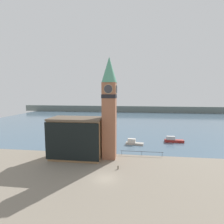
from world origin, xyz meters
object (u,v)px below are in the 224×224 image
at_px(clock_tower, 109,105).
at_px(boat_near, 134,142).
at_px(boat_far, 173,140).
at_px(mooring_bollard_near, 118,167).
at_px(pier_building, 76,138).

distance_m(clock_tower, boat_near, 18.24).
distance_m(boat_near, boat_far, 13.44).
bearing_deg(boat_far, mooring_bollard_near, -125.07).
distance_m(pier_building, boat_far, 32.09).
bearing_deg(mooring_bollard_near, boat_near, 80.16).
bearing_deg(boat_far, boat_near, -161.61).
xyz_separation_m(clock_tower, boat_far, (18.70, 16.14, -12.34)).
distance_m(clock_tower, boat_far, 27.61).
height_order(boat_near, boat_far, boat_far).
bearing_deg(boat_near, clock_tower, -108.86).
bearing_deg(pier_building, boat_near, 42.71).
distance_m(clock_tower, pier_building, 11.44).
relative_size(clock_tower, boat_near, 4.36).
relative_size(pier_building, mooring_bollard_near, 16.66).
bearing_deg(pier_building, mooring_bollard_near, -25.89).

